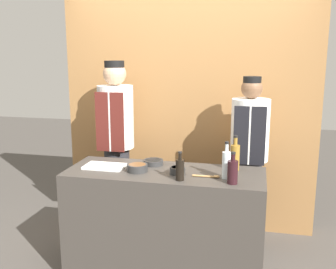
% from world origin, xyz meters
% --- Properties ---
extents(cabinet_wall, '(2.64, 0.18, 2.40)m').
position_xyz_m(cabinet_wall, '(0.00, 1.09, 1.20)').
color(cabinet_wall, olive).
rests_on(cabinet_wall, ground_plane).
extents(counter, '(1.60, 0.60, 0.91)m').
position_xyz_m(counter, '(0.00, 0.00, 0.45)').
color(counter, '#3D3833').
rests_on(counter, ground_plane).
extents(sauce_bowl_white, '(0.12, 0.12, 0.06)m').
position_xyz_m(sauce_bowl_white, '(0.12, -0.05, 0.94)').
color(sauce_bowl_white, '#2D2D2D').
rests_on(sauce_bowl_white, counter).
extents(sauce_bowl_brown, '(0.17, 0.17, 0.06)m').
position_xyz_m(sauce_bowl_brown, '(-0.22, -0.05, 0.94)').
color(sauce_bowl_brown, '#2D2D2D').
rests_on(sauce_bowl_brown, counter).
extents(sauce_bowl_green, '(0.17, 0.17, 0.04)m').
position_xyz_m(sauce_bowl_green, '(-0.14, 0.16, 0.93)').
color(sauce_bowl_green, '#2D2D2D').
rests_on(sauce_bowl_green, counter).
extents(cutting_board, '(0.33, 0.21, 0.02)m').
position_xyz_m(cutting_board, '(-0.52, -0.01, 0.92)').
color(cutting_board, white).
rests_on(cutting_board, counter).
extents(bottle_vinegar, '(0.07, 0.07, 0.29)m').
position_xyz_m(bottle_vinegar, '(0.55, 0.17, 1.02)').
color(bottle_vinegar, olive).
rests_on(bottle_vinegar, counter).
extents(bottle_wine, '(0.08, 0.08, 0.24)m').
position_xyz_m(bottle_wine, '(0.55, -0.18, 1.00)').
color(bottle_wine, black).
rests_on(bottle_wine, counter).
extents(bottle_soy, '(0.06, 0.06, 0.22)m').
position_xyz_m(bottle_soy, '(0.16, -0.19, 1.00)').
color(bottle_soy, black).
rests_on(bottle_soy, counter).
extents(bottle_clear, '(0.07, 0.07, 0.29)m').
position_xyz_m(bottle_clear, '(0.50, -0.07, 1.02)').
color(bottle_clear, silver).
rests_on(bottle_clear, counter).
extents(wooden_spoon, '(0.21, 0.04, 0.02)m').
position_xyz_m(wooden_spoon, '(0.37, -0.08, 0.92)').
color(wooden_spoon, '#B2844C').
rests_on(wooden_spoon, counter).
extents(chef_left, '(0.35, 0.35, 1.77)m').
position_xyz_m(chef_left, '(-0.65, 0.65, 0.97)').
color(chef_left, '#28282D').
rests_on(chef_left, ground_plane).
extents(chef_right, '(0.35, 0.35, 1.64)m').
position_xyz_m(chef_right, '(0.65, 0.65, 0.89)').
color(chef_right, '#28282D').
rests_on(chef_right, ground_plane).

